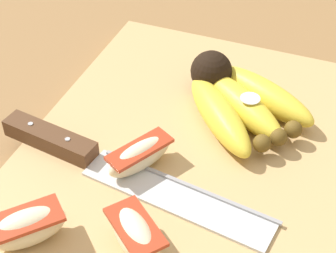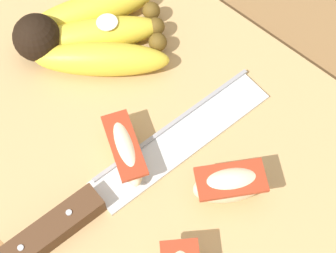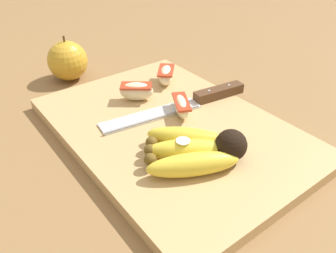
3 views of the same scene
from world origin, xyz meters
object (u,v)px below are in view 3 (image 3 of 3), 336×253
apple_wedge_far (181,106)px  apple_wedge_near (166,75)px  whole_apple (68,61)px  apple_wedge_middle (136,91)px  banana_bunch (198,149)px  chefs_knife (197,100)px

apple_wedge_far → apple_wedge_near: bearing=155.4°
apple_wedge_far → whole_apple: whole_apple is taller
apple_wedge_far → apple_wedge_middle: bearing=-158.5°
apple_wedge_middle → apple_wedge_far: size_ratio=0.91×
banana_bunch → apple_wedge_near: (-0.22, 0.11, -0.00)m
chefs_knife → apple_wedge_near: 0.10m
chefs_knife → apple_wedge_middle: apple_wedge_middle is taller
banana_bunch → whole_apple: size_ratio=1.61×
apple_wedge_near → apple_wedge_far: size_ratio=0.93×
chefs_knife → banana_bunch: bearing=-41.2°
banana_bunch → apple_wedge_middle: bearing=172.4°
apple_wedge_middle → apple_wedge_far: bearing=21.5°
banana_bunch → chefs_knife: size_ratio=0.55×
chefs_knife → whole_apple: 0.30m
apple_wedge_near → apple_wedge_middle: size_ratio=1.02×
banana_bunch → whole_apple: (-0.39, -0.02, 0.00)m
chefs_knife → whole_apple: bearing=-155.4°
banana_bunch → apple_wedge_far: bearing=151.2°
chefs_knife → apple_wedge_near: bearing=177.0°
chefs_knife → apple_wedge_far: size_ratio=3.93×
chefs_knife → apple_wedge_far: 0.05m
apple_wedge_far → whole_apple: (-0.28, -0.08, 0.01)m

